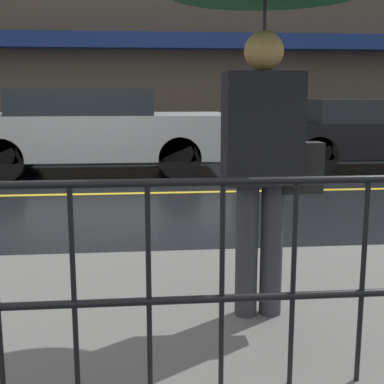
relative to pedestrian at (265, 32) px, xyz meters
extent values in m
plane|color=black|center=(-1.65, 4.60, -1.77)|extent=(80.00, 80.00, 0.00)
cube|color=#60605E|center=(-1.65, 8.89, -1.72)|extent=(28.00, 2.12, 0.11)
cube|color=gold|center=(-1.65, 4.60, -1.77)|extent=(25.20, 0.12, 0.01)
cube|color=#4C4238|center=(-1.65, 10.10, 0.64)|extent=(28.00, 0.30, 4.83)
cube|color=navy|center=(-1.65, 9.67, 0.83)|extent=(16.80, 0.55, 0.35)
cylinder|color=black|center=(-1.01, -0.80, -1.19)|extent=(0.02, 0.02, 0.96)
cylinder|color=black|center=(-0.68, -0.80, -1.19)|extent=(0.02, 0.02, 0.96)
cylinder|color=black|center=(-0.36, -0.80, -1.19)|extent=(0.02, 0.02, 0.96)
cylinder|color=black|center=(-0.03, -0.80, -1.19)|extent=(0.02, 0.02, 0.96)
cylinder|color=black|center=(0.29, -0.80, -1.19)|extent=(0.02, 0.02, 0.96)
cylinder|color=#333338|center=(-0.08, 0.00, -1.26)|extent=(0.13, 0.13, 0.81)
cylinder|color=#333338|center=(0.07, 0.00, -1.26)|extent=(0.13, 0.13, 0.81)
cube|color=black|center=(-0.01, 0.00, -0.53)|extent=(0.44, 0.26, 0.64)
sphere|color=tan|center=(-0.01, 0.00, -0.10)|extent=(0.22, 0.22, 0.22)
cylinder|color=#262628|center=(-0.01, 0.00, -0.17)|extent=(0.02, 0.02, 0.72)
cube|color=black|center=(0.24, 0.00, -0.76)|extent=(0.24, 0.12, 0.30)
cube|color=#B2B5BA|center=(-1.48, 6.61, -1.09)|extent=(4.63, 1.84, 0.76)
cube|color=#1E2328|center=(-1.67, 6.61, -0.50)|extent=(2.41, 1.69, 0.44)
cylinder|color=black|center=(-0.04, 7.42, -1.42)|extent=(0.72, 0.22, 0.72)
cylinder|color=black|center=(-0.04, 5.80, -1.42)|extent=(0.72, 0.22, 0.72)
cylinder|color=black|center=(-2.92, 7.42, -1.42)|extent=(0.72, 0.22, 0.72)
cylinder|color=black|center=(-2.92, 5.80, -1.42)|extent=(0.72, 0.22, 0.72)
cube|color=black|center=(3.58, 6.61, -1.18)|extent=(4.04, 1.76, 0.60)
cube|color=#1E2328|center=(3.42, 6.61, -0.67)|extent=(2.10, 1.62, 0.42)
cylinder|color=black|center=(2.33, 7.38, -1.43)|extent=(0.70, 0.22, 0.70)
cylinder|color=black|center=(2.33, 5.84, -1.43)|extent=(0.70, 0.22, 0.70)
camera|label=1|loc=(-0.71, -3.04, -0.32)|focal=50.00mm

